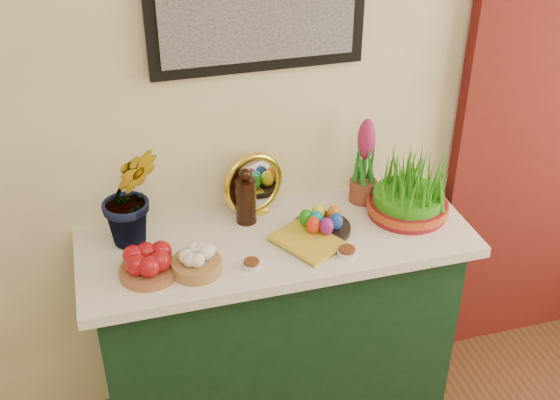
% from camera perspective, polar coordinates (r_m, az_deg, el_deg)
% --- Properties ---
extents(sideboard, '(1.30, 0.45, 0.85)m').
position_cam_1_polar(sideboard, '(2.79, -0.28, -10.78)').
color(sideboard, '#12321D').
rests_on(sideboard, ground).
extents(tablecloth, '(1.40, 0.55, 0.04)m').
position_cam_1_polar(tablecloth, '(2.51, -0.31, -3.30)').
color(tablecloth, beige).
rests_on(tablecloth, sideboard).
extents(hyacinth_green, '(0.26, 0.22, 0.50)m').
position_cam_1_polar(hyacinth_green, '(2.40, -12.20, 1.58)').
color(hyacinth_green, '#1E751F').
rests_on(hyacinth_green, tablecloth).
extents(apple_bowl, '(0.20, 0.20, 0.10)m').
position_cam_1_polar(apple_bowl, '(2.34, -10.66, -5.16)').
color(apple_bowl, brown).
rests_on(apple_bowl, tablecloth).
extents(garlic_basket, '(0.18, 0.18, 0.09)m').
position_cam_1_polar(garlic_basket, '(2.33, -6.84, -5.03)').
color(garlic_basket, '#A57642').
rests_on(garlic_basket, tablecloth).
extents(vinegar_cruet, '(0.08, 0.08, 0.22)m').
position_cam_1_polar(vinegar_cruet, '(2.53, -2.79, 0.13)').
color(vinegar_cruet, black).
rests_on(vinegar_cruet, tablecloth).
extents(mirror, '(0.25, 0.12, 0.25)m').
position_cam_1_polar(mirror, '(2.57, -2.18, 1.24)').
color(mirror, gold).
rests_on(mirror, tablecloth).
extents(book, '(0.25, 0.28, 0.03)m').
position_cam_1_polar(book, '(2.40, 0.80, -4.17)').
color(book, gold).
rests_on(book, tablecloth).
extents(spice_dish_left, '(0.06, 0.06, 0.03)m').
position_cam_1_polar(spice_dish_left, '(2.35, -2.33, -5.22)').
color(spice_dish_left, silver).
rests_on(spice_dish_left, tablecloth).
extents(spice_dish_right, '(0.07, 0.07, 0.03)m').
position_cam_1_polar(spice_dish_right, '(2.41, 5.45, -4.22)').
color(spice_dish_right, silver).
rests_on(spice_dish_right, tablecloth).
extents(egg_plate, '(0.25, 0.25, 0.09)m').
position_cam_1_polar(egg_plate, '(2.51, 3.39, -1.90)').
color(egg_plate, black).
rests_on(egg_plate, tablecloth).
extents(hyacinth_pink, '(0.10, 0.10, 0.34)m').
position_cam_1_polar(hyacinth_pink, '(2.65, 6.89, 2.85)').
color(hyacinth_pink, brown).
rests_on(hyacinth_pink, tablecloth).
extents(wheatgrass_sabzeh, '(0.30, 0.30, 0.25)m').
position_cam_1_polar(wheatgrass_sabzeh, '(2.61, 10.46, 0.90)').
color(wheatgrass_sabzeh, maroon).
rests_on(wheatgrass_sabzeh, tablecloth).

